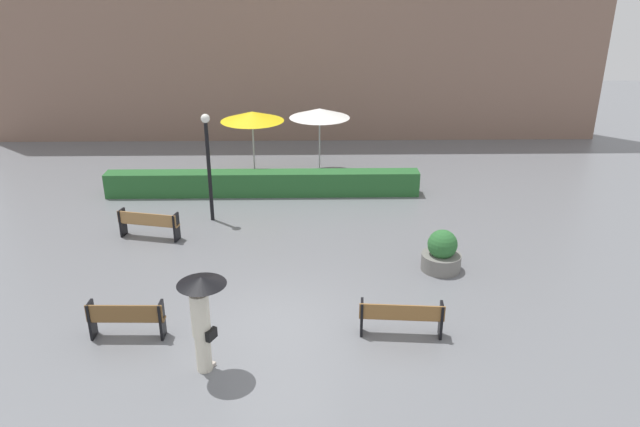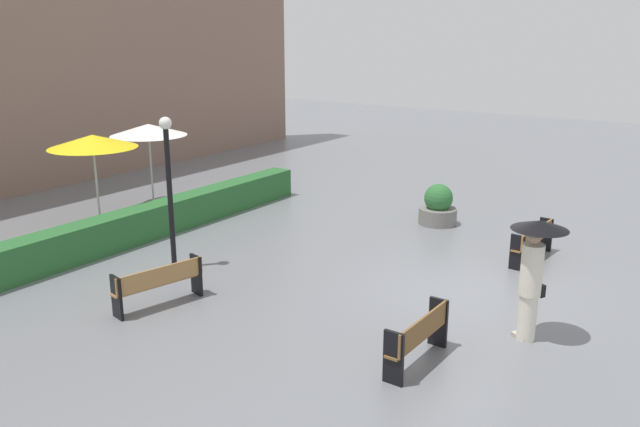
{
  "view_description": "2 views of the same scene",
  "coord_description": "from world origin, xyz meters",
  "px_view_note": "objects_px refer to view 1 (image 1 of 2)",
  "views": [
    {
      "loc": [
        0.74,
        -12.1,
        7.84
      ],
      "look_at": [
        1.0,
        2.89,
        1.56
      ],
      "focal_mm": 34.31,
      "sensor_mm": 36.0,
      "label": 1
    },
    {
      "loc": [
        -12.12,
        -4.53,
        5.27
      ],
      "look_at": [
        0.55,
        4.1,
        0.93
      ],
      "focal_mm": 36.26,
      "sensor_mm": 36.0,
      "label": 2
    }
  ],
  "objects_px": {
    "bench_near_left": "(126,317)",
    "lamp_post": "(208,156)",
    "pedestrian_with_umbrella": "(202,311)",
    "patio_umbrella_yellow": "(252,116)",
    "planter_pot": "(442,253)",
    "bench_near_right": "(401,316)",
    "bench_far_left": "(148,223)",
    "patio_umbrella_white": "(320,113)"
  },
  "relations": [
    {
      "from": "lamp_post",
      "to": "patio_umbrella_yellow",
      "type": "height_order",
      "value": "lamp_post"
    },
    {
      "from": "bench_far_left",
      "to": "patio_umbrella_white",
      "type": "bearing_deg",
      "value": 49.15
    },
    {
      "from": "pedestrian_with_umbrella",
      "to": "planter_pot",
      "type": "height_order",
      "value": "pedestrian_with_umbrella"
    },
    {
      "from": "pedestrian_with_umbrella",
      "to": "patio_umbrella_yellow",
      "type": "height_order",
      "value": "patio_umbrella_yellow"
    },
    {
      "from": "bench_far_left",
      "to": "pedestrian_with_umbrella",
      "type": "relative_size",
      "value": 0.86
    },
    {
      "from": "bench_far_left",
      "to": "patio_umbrella_yellow",
      "type": "bearing_deg",
      "value": 63.16
    },
    {
      "from": "patio_umbrella_yellow",
      "to": "patio_umbrella_white",
      "type": "xyz_separation_m",
      "value": [
        2.5,
        0.66,
        -0.05
      ]
    },
    {
      "from": "bench_near_left",
      "to": "bench_near_right",
      "type": "distance_m",
      "value": 6.09
    },
    {
      "from": "bench_near_right",
      "to": "patio_umbrella_white",
      "type": "distance_m",
      "value": 11.62
    },
    {
      "from": "planter_pot",
      "to": "lamp_post",
      "type": "height_order",
      "value": "lamp_post"
    },
    {
      "from": "lamp_post",
      "to": "bench_near_left",
      "type": "bearing_deg",
      "value": -97.84
    },
    {
      "from": "bench_near_right",
      "to": "pedestrian_with_umbrella",
      "type": "xyz_separation_m",
      "value": [
        -4.17,
        -1.16,
        0.9
      ]
    },
    {
      "from": "planter_pot",
      "to": "patio_umbrella_white",
      "type": "xyz_separation_m",
      "value": [
        -3.16,
        8.21,
        1.89
      ]
    },
    {
      "from": "bench_near_left",
      "to": "bench_near_right",
      "type": "bearing_deg",
      "value": -0.29
    },
    {
      "from": "bench_near_left",
      "to": "lamp_post",
      "type": "relative_size",
      "value": 0.48
    },
    {
      "from": "bench_near_left",
      "to": "pedestrian_with_umbrella",
      "type": "relative_size",
      "value": 0.77
    },
    {
      "from": "lamp_post",
      "to": "bench_near_right",
      "type": "bearing_deg",
      "value": -52.25
    },
    {
      "from": "pedestrian_with_umbrella",
      "to": "patio_umbrella_white",
      "type": "height_order",
      "value": "patio_umbrella_white"
    },
    {
      "from": "pedestrian_with_umbrella",
      "to": "lamp_post",
      "type": "height_order",
      "value": "lamp_post"
    },
    {
      "from": "bench_near_right",
      "to": "patio_umbrella_white",
      "type": "height_order",
      "value": "patio_umbrella_white"
    },
    {
      "from": "pedestrian_with_umbrella",
      "to": "bench_far_left",
      "type": "bearing_deg",
      "value": 112.67
    },
    {
      "from": "lamp_post",
      "to": "patio_umbrella_white",
      "type": "xyz_separation_m",
      "value": [
        3.55,
        4.67,
        0.21
      ]
    },
    {
      "from": "bench_near_right",
      "to": "planter_pot",
      "type": "height_order",
      "value": "planter_pot"
    },
    {
      "from": "planter_pot",
      "to": "bench_near_left",
      "type": "bearing_deg",
      "value": -157.8
    },
    {
      "from": "bench_far_left",
      "to": "patio_umbrella_white",
      "type": "relative_size",
      "value": 0.74
    },
    {
      "from": "bench_near_right",
      "to": "bench_far_left",
      "type": "xyz_separation_m",
      "value": [
        -6.86,
        5.29,
        0.0
      ]
    },
    {
      "from": "bench_near_left",
      "to": "planter_pot",
      "type": "distance_m",
      "value": 8.23
    },
    {
      "from": "planter_pot",
      "to": "patio_umbrella_yellow",
      "type": "distance_m",
      "value": 9.64
    },
    {
      "from": "bench_far_left",
      "to": "patio_umbrella_yellow",
      "type": "xyz_separation_m",
      "value": [
        2.73,
        5.4,
        1.91
      ]
    },
    {
      "from": "bench_near_left",
      "to": "pedestrian_with_umbrella",
      "type": "height_order",
      "value": "pedestrian_with_umbrella"
    },
    {
      "from": "pedestrian_with_umbrella",
      "to": "patio_umbrella_yellow",
      "type": "distance_m",
      "value": 11.9
    },
    {
      "from": "lamp_post",
      "to": "patio_umbrella_yellow",
      "type": "bearing_deg",
      "value": 75.44
    },
    {
      "from": "bench_near_left",
      "to": "bench_far_left",
      "type": "relative_size",
      "value": 0.89
    },
    {
      "from": "planter_pot",
      "to": "patio_umbrella_white",
      "type": "relative_size",
      "value": 0.45
    },
    {
      "from": "bench_near_left",
      "to": "patio_umbrella_white",
      "type": "xyz_separation_m",
      "value": [
        4.46,
        11.32,
        1.86
      ]
    },
    {
      "from": "bench_near_left",
      "to": "lamp_post",
      "type": "height_order",
      "value": "lamp_post"
    },
    {
      "from": "planter_pot",
      "to": "bench_near_right",
      "type": "bearing_deg",
      "value": -116.02
    },
    {
      "from": "bench_near_right",
      "to": "pedestrian_with_umbrella",
      "type": "relative_size",
      "value": 0.87
    },
    {
      "from": "bench_near_right",
      "to": "bench_far_left",
      "type": "height_order",
      "value": "bench_far_left"
    },
    {
      "from": "bench_near_left",
      "to": "planter_pot",
      "type": "xyz_separation_m",
      "value": [
        7.62,
        3.11,
        -0.03
      ]
    },
    {
      "from": "patio_umbrella_yellow",
      "to": "patio_umbrella_white",
      "type": "distance_m",
      "value": 2.59
    },
    {
      "from": "bench_far_left",
      "to": "patio_umbrella_yellow",
      "type": "distance_m",
      "value": 6.35
    }
  ]
}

